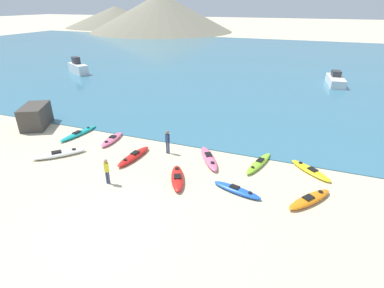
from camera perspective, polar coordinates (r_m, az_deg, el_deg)
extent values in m
plane|color=beige|center=(14.57, -16.04, -14.98)|extent=(400.00, 400.00, 0.00)
cube|color=teal|center=(53.91, 13.21, 15.01)|extent=(160.00, 70.00, 0.06)
cone|color=gray|center=(133.76, -14.37, 22.45)|extent=(39.29, 39.29, 7.71)
cone|color=gray|center=(109.77, -5.91, 23.64)|extent=(48.10, 48.10, 11.90)
ellipsoid|color=#E5668C|center=(19.16, 3.24, -2.72)|extent=(2.33, 3.18, 0.35)
cube|color=black|center=(19.21, 3.14, -1.97)|extent=(0.64, 0.71, 0.05)
cylinder|color=black|center=(18.30, 3.92, -3.52)|extent=(0.25, 0.25, 0.02)
ellipsoid|color=red|center=(19.76, -11.04, -2.30)|extent=(1.02, 3.19, 0.34)
cube|color=black|center=(19.78, -10.81, -1.62)|extent=(0.43, 0.60, 0.05)
cylinder|color=black|center=(19.09, -12.65, -2.88)|extent=(0.24, 0.24, 0.02)
ellipsoid|color=orange|center=(16.53, 21.50, -9.78)|extent=(2.34, 2.83, 0.32)
cube|color=black|center=(16.32, 21.28, -9.43)|extent=(0.63, 0.66, 0.05)
cylinder|color=black|center=(17.04, 23.29, -8.30)|extent=(0.24, 0.24, 0.02)
ellipsoid|color=yellow|center=(19.25, 21.62, -4.69)|extent=(2.64, 2.43, 0.25)
cube|color=black|center=(19.10, 22.01, -4.48)|extent=(0.64, 0.63, 0.05)
cylinder|color=black|center=(19.63, 19.98, -3.35)|extent=(0.24, 0.24, 0.02)
ellipsoid|color=white|center=(21.56, -23.92, -1.73)|extent=(2.86, 2.92, 0.32)
cube|color=black|center=(21.48, -24.44, -1.38)|extent=(0.72, 0.72, 0.05)
cylinder|color=black|center=(21.48, -21.60, -0.88)|extent=(0.26, 0.26, 0.02)
ellipsoid|color=teal|center=(24.40, -20.76, 1.90)|extent=(1.12, 3.54, 0.28)
cube|color=black|center=(24.24, -21.12, 2.12)|extent=(0.43, 0.67, 0.05)
cylinder|color=black|center=(24.91, -19.19, 3.01)|extent=(0.22, 0.22, 0.02)
ellipsoid|color=#8CCC2D|center=(19.09, 12.62, -3.59)|extent=(1.41, 3.34, 0.28)
cube|color=black|center=(19.15, 12.87, -2.96)|extent=(0.46, 0.66, 0.05)
cylinder|color=black|center=(18.28, 11.49, -4.32)|extent=(0.21, 0.21, 0.02)
ellipsoid|color=blue|center=(16.32, 8.53, -8.67)|extent=(2.85, 1.30, 0.27)
cube|color=black|center=(16.28, 8.13, -8.05)|extent=(0.57, 0.45, 0.05)
cylinder|color=black|center=(15.97, 11.01, -9.08)|extent=(0.21, 0.21, 0.02)
ellipsoid|color=#E5668C|center=(22.57, -15.01, 0.86)|extent=(0.90, 2.68, 0.29)
cube|color=black|center=(22.61, -14.89, 1.39)|extent=(0.43, 0.50, 0.05)
cylinder|color=black|center=(21.96, -16.02, 0.48)|extent=(0.25, 0.25, 0.02)
ellipsoid|color=red|center=(17.10, -2.80, -6.47)|extent=(1.82, 2.82, 0.35)
cube|color=black|center=(16.88, -2.81, -6.14)|extent=(0.56, 0.62, 0.05)
cylinder|color=black|center=(17.66, -2.88, -4.64)|extent=(0.25, 0.25, 0.02)
cylinder|color=#384260|center=(17.39, -15.93, -6.14)|extent=(0.11, 0.11, 0.78)
cylinder|color=#384260|center=(17.31, -15.56, -6.23)|extent=(0.11, 0.11, 0.78)
cube|color=yellow|center=(17.02, -16.01, -4.28)|extent=(0.27, 0.25, 0.55)
cylinder|color=yellow|center=(17.08, -16.33, -4.16)|extent=(0.08, 0.08, 0.52)
cylinder|color=yellow|center=(16.95, -15.70, -4.32)|extent=(0.08, 0.08, 0.52)
sphere|color=#A37A5B|center=(16.84, -16.17, -3.14)|extent=(0.21, 0.21, 0.21)
cylinder|color=#384260|center=(20.05, -4.81, -0.68)|extent=(0.12, 0.12, 0.82)
cylinder|color=#384260|center=(19.99, -4.44, -0.75)|extent=(0.12, 0.12, 0.82)
cube|color=navy|center=(19.72, -4.70, 1.11)|extent=(0.26, 0.24, 0.58)
cylinder|color=navy|center=(19.76, -5.02, 1.20)|extent=(0.09, 0.09, 0.55)
cylinder|color=navy|center=(19.67, -4.38, 1.10)|extent=(0.09, 0.09, 0.55)
sphere|color=brown|center=(19.56, -4.74, 2.20)|extent=(0.22, 0.22, 0.22)
cube|color=white|center=(46.22, -20.83, 13.26)|extent=(4.24, 3.16, 1.30)
cube|color=#333338|center=(46.41, -21.24, 14.65)|extent=(1.47, 1.30, 0.91)
cube|color=white|center=(41.04, 25.66, 10.79)|extent=(2.16, 4.97, 0.94)
cube|color=#333338|center=(41.34, 25.77, 12.01)|extent=(1.14, 1.55, 0.65)
cube|color=#423D38|center=(27.30, -27.64, 4.71)|extent=(2.90, 3.42, 1.75)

